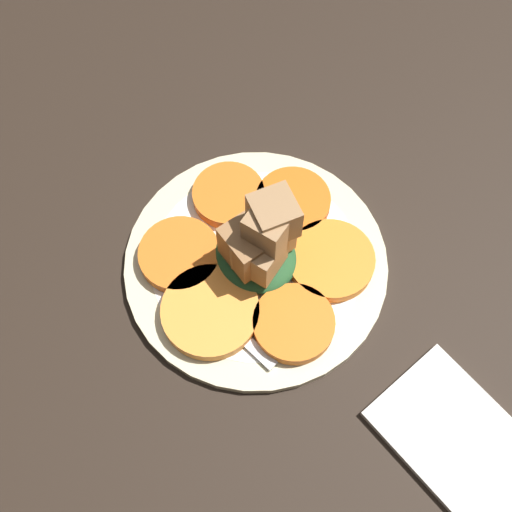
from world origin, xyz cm
name	(u,v)px	position (x,y,z in cm)	size (l,w,h in cm)	color
table_slab	(256,269)	(0.00, 0.00, 1.00)	(120.00, 120.00, 2.00)	black
plate	(256,263)	(0.00, 0.00, 2.52)	(26.21, 26.21, 1.05)	beige
carrot_slice_0	(229,195)	(-7.32, 2.49, 3.75)	(7.46, 7.46, 1.30)	orange
carrot_slice_1	(179,255)	(-5.12, -5.55, 3.75)	(8.04, 8.04, 1.30)	orange
carrot_slice_2	(210,311)	(1.53, -6.96, 3.75)	(9.34, 9.34, 1.30)	orange
carrot_slice_3	(294,323)	(7.52, -1.75, 3.75)	(7.74, 7.74, 1.30)	orange
carrot_slice_4	(331,260)	(4.98, 5.43, 3.75)	(8.57, 8.57, 1.30)	orange
carrot_slice_5	(293,201)	(-2.46, 7.06, 3.75)	(7.70, 7.70, 1.30)	orange
center_pile	(260,243)	(0.39, 0.22, 7.22)	(8.51, 7.77, 9.94)	#235128
fork	(205,302)	(0.26, -6.66, 3.30)	(17.46, 3.33, 0.40)	silver
napkin	(467,449)	(25.79, 2.50, 2.40)	(16.58, 9.95, 0.80)	silver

